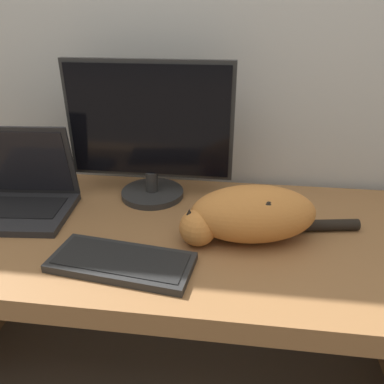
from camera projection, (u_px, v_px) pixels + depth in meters
desk at (167, 266)px, 1.11m from camera, size 1.70×0.66×0.71m
monitor at (149, 133)px, 1.14m from camera, size 0.51×0.20×0.43m
laptop at (20, 196)px, 1.12m from camera, size 0.33×0.26×0.25m
external_keyboard at (122, 262)px, 0.90m from camera, size 0.36×0.18×0.02m
cat at (250, 214)px, 0.98m from camera, size 0.49×0.22×0.15m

